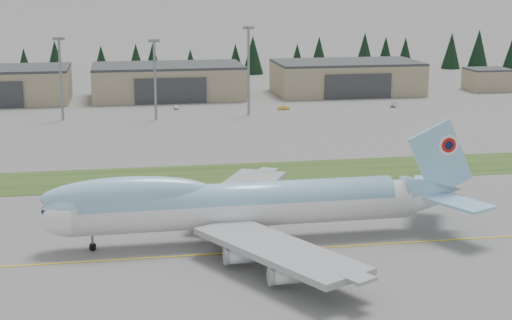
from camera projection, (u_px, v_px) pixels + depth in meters
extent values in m
plane|color=slate|center=(339.00, 247.00, 113.50)|extent=(7000.00, 7000.00, 0.00)
cube|color=#2E4518|center=(278.00, 173.00, 156.67)|extent=(400.00, 18.00, 0.08)
cube|color=yellow|center=(339.00, 247.00, 113.50)|extent=(400.00, 0.40, 0.02)
cylinder|color=white|center=(245.00, 207.00, 115.03)|extent=(49.81, 6.48, 5.77)
cylinder|color=#93CCF1|center=(239.00, 201.00, 114.63)|extent=(46.25, 5.99, 5.33)
ellipsoid|color=white|center=(72.00, 217.00, 110.51)|extent=(9.32, 5.90, 5.77)
ellipsoid|color=#93CCF1|center=(71.00, 209.00, 110.27)|extent=(7.80, 5.00, 4.89)
ellipsoid|color=#93CCF1|center=(128.00, 195.00, 111.34)|extent=(24.58, 5.25, 5.33)
cube|color=#0C1433|center=(49.00, 210.00, 109.69)|extent=(1.94, 2.34, 1.15)
cone|color=white|center=(433.00, 197.00, 120.35)|extent=(10.74, 5.81, 5.66)
cone|color=#93CCF1|center=(433.00, 190.00, 120.11)|extent=(9.84, 5.29, 5.15)
cube|color=#93CCF1|center=(440.00, 159.00, 119.15)|extent=(10.76, 0.69, 12.26)
cylinder|color=white|center=(447.00, 144.00, 119.20)|extent=(3.20, 0.22, 3.20)
cylinder|color=red|center=(446.00, 144.00, 119.28)|extent=(2.31, 0.21, 2.31)
cylinder|color=#0C1433|center=(446.00, 144.00, 119.37)|extent=(1.33, 0.20, 1.33)
cube|color=#93CCF1|center=(430.00, 184.00, 125.65)|extent=(8.86, 11.09, 0.41)
cube|color=#93CCF1|center=(459.00, 203.00, 115.46)|extent=(9.05, 11.11, 0.41)
cube|color=#9B9FA3|center=(240.00, 191.00, 129.74)|extent=(19.68, 27.55, 0.89)
cube|color=#9B9FA3|center=(278.00, 250.00, 101.70)|extent=(20.24, 27.41, 0.89)
cylinder|color=white|center=(219.00, 208.00, 125.98)|extent=(4.65, 2.29, 2.22)
cylinder|color=white|center=(237.00, 193.00, 134.67)|extent=(4.65, 2.29, 2.22)
cylinder|color=white|center=(243.00, 255.00, 104.74)|extent=(4.65, 2.29, 2.22)
cylinder|color=white|center=(288.00, 275.00, 97.62)|extent=(4.65, 2.29, 2.22)
cylinder|color=gray|center=(92.00, 243.00, 111.92)|extent=(0.40, 0.40, 2.13)
cylinder|color=gray|center=(234.00, 228.00, 118.24)|extent=(0.50, 0.50, 2.31)
cylinder|color=gray|center=(239.00, 239.00, 113.15)|extent=(0.50, 0.50, 2.31)
cylinder|color=gray|center=(262.00, 226.00, 119.05)|extent=(0.50, 0.50, 2.31)
cylinder|color=gray|center=(269.00, 238.00, 113.95)|extent=(0.50, 0.50, 2.31)
cylinder|color=black|center=(93.00, 248.00, 111.72)|extent=(0.98, 0.32, 0.98)
cylinder|color=black|center=(93.00, 246.00, 112.40)|extent=(0.98, 0.32, 0.98)
cylinder|color=black|center=(234.00, 232.00, 118.39)|extent=(1.07, 0.46, 1.07)
cylinder|color=black|center=(239.00, 244.00, 113.29)|extent=(1.07, 0.46, 1.07)
cylinder|color=black|center=(262.00, 230.00, 119.19)|extent=(1.07, 0.46, 1.07)
cylinder|color=black|center=(269.00, 242.00, 114.09)|extent=(1.07, 0.46, 1.07)
cube|color=gray|center=(168.00, 82.00, 253.74)|extent=(48.00, 26.00, 10.00)
cube|color=#333637|center=(167.00, 66.00, 252.52)|extent=(48.00, 26.00, 0.80)
cube|color=#333637|center=(171.00, 91.00, 241.21)|extent=(22.08, 0.60, 8.00)
cube|color=gray|center=(347.00, 78.00, 263.82)|extent=(48.00, 26.00, 10.00)
cube|color=#333637|center=(347.00, 62.00, 262.59)|extent=(48.00, 26.00, 0.80)
cube|color=#333637|center=(358.00, 87.00, 251.29)|extent=(22.08, 0.60, 8.00)
cube|color=gray|center=(488.00, 80.00, 270.64)|extent=(14.00, 12.00, 7.00)
cube|color=#333637|center=(488.00, 69.00, 269.78)|extent=(14.00, 12.00, 0.60)
cylinder|color=gray|center=(61.00, 81.00, 212.29)|extent=(0.70, 0.70, 21.72)
cube|color=gray|center=(59.00, 39.00, 209.73)|extent=(3.20, 3.20, 0.80)
cylinder|color=gray|center=(155.00, 81.00, 213.16)|extent=(0.70, 0.70, 21.11)
cube|color=gray|center=(154.00, 41.00, 210.68)|extent=(3.20, 3.20, 0.80)
cylinder|color=gray|center=(249.00, 72.00, 220.38)|extent=(0.70, 0.70, 24.10)
cube|color=gray|center=(248.00, 28.00, 217.55)|extent=(3.20, 3.20, 0.80)
imported|color=white|center=(177.00, 109.00, 232.80)|extent=(1.80, 3.56, 1.17)
imported|color=gold|center=(284.00, 110.00, 231.74)|extent=(3.75, 1.67, 1.20)
imported|color=#B3B3B8|center=(393.00, 107.00, 236.68)|extent=(3.09, 4.36, 1.17)
cone|color=black|center=(24.00, 63.00, 302.13)|extent=(6.57, 6.57, 11.73)
cone|color=black|center=(55.00, 58.00, 308.66)|extent=(7.90, 7.90, 14.11)
cone|color=black|center=(101.00, 61.00, 309.52)|extent=(6.81, 6.81, 12.15)
cone|color=black|center=(136.00, 60.00, 309.10)|extent=(7.21, 7.21, 12.88)
cone|color=black|center=(153.00, 59.00, 314.92)|extent=(6.99, 6.99, 12.48)
cone|color=black|center=(190.00, 62.00, 313.47)|extent=(5.86, 5.86, 10.46)
cone|color=black|center=(236.00, 58.00, 319.65)|extent=(6.69, 6.69, 11.94)
cone|color=black|center=(253.00, 55.00, 315.68)|extent=(8.68, 8.68, 15.51)
cone|color=black|center=(297.00, 57.00, 324.74)|extent=(6.51, 6.51, 11.62)
cone|color=black|center=(319.00, 54.00, 320.59)|extent=(8.28, 8.28, 14.79)
cone|color=black|center=(365.00, 52.00, 325.77)|extent=(9.02, 9.02, 16.10)
cone|color=black|center=(385.00, 53.00, 330.07)|extent=(7.91, 7.91, 14.13)
cone|color=black|center=(405.00, 53.00, 331.94)|extent=(7.66, 7.66, 13.67)
cone|color=black|center=(451.00, 51.00, 334.98)|extent=(8.58, 8.58, 15.33)
cone|color=black|center=(479.00, 49.00, 336.45)|extent=(9.32, 9.32, 16.65)
cone|color=black|center=(512.00, 52.00, 335.10)|extent=(8.00, 8.00, 14.28)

